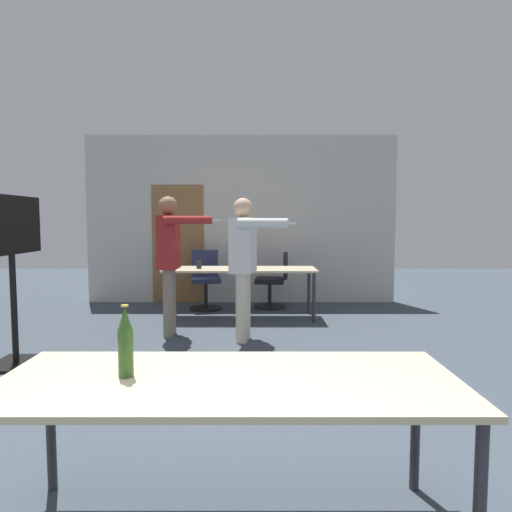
{
  "coord_description": "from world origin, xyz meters",
  "views": [
    {
      "loc": [
        0.26,
        -1.5,
        1.44
      ],
      "look_at": [
        0.28,
        2.85,
        1.1
      ],
      "focal_mm": 32.0,
      "sensor_mm": 36.0,
      "label": 1
    }
  ],
  "objects_px": {
    "office_chair_far_right": "(272,282)",
    "office_chair_far_left": "(204,281)",
    "person_near_casual": "(242,256)",
    "drink_cup": "(197,265)",
    "person_right_polo": "(168,251)",
    "tv_screen": "(9,258)",
    "beer_bottle": "(123,343)"
  },
  "relations": [
    {
      "from": "person_near_casual",
      "to": "office_chair_far_left",
      "type": "height_order",
      "value": "person_near_casual"
    },
    {
      "from": "tv_screen",
      "to": "beer_bottle",
      "type": "bearing_deg",
      "value": -143.38
    },
    {
      "from": "office_chair_far_right",
      "to": "beer_bottle",
      "type": "distance_m",
      "value": 5.53
    },
    {
      "from": "office_chair_far_right",
      "to": "person_near_casual",
      "type": "bearing_deg",
      "value": 173.73
    },
    {
      "from": "person_near_casual",
      "to": "office_chair_far_left",
      "type": "distance_m",
      "value": 2.18
    },
    {
      "from": "person_right_polo",
      "to": "drink_cup",
      "type": "distance_m",
      "value": 1.07
    },
    {
      "from": "person_right_polo",
      "to": "beer_bottle",
      "type": "xyz_separation_m",
      "value": [
        0.48,
        -3.62,
        -0.17
      ]
    },
    {
      "from": "office_chair_far_right",
      "to": "beer_bottle",
      "type": "relative_size",
      "value": 2.77
    },
    {
      "from": "office_chair_far_left",
      "to": "beer_bottle",
      "type": "height_order",
      "value": "beer_bottle"
    },
    {
      "from": "office_chair_far_right",
      "to": "drink_cup",
      "type": "xyz_separation_m",
      "value": [
        -1.14,
        -0.81,
        0.37
      ]
    },
    {
      "from": "beer_bottle",
      "to": "drink_cup",
      "type": "bearing_deg",
      "value": 93.08
    },
    {
      "from": "office_chair_far_left",
      "to": "tv_screen",
      "type": "bearing_deg",
      "value": 52.48
    },
    {
      "from": "person_near_casual",
      "to": "office_chair_far_left",
      "type": "bearing_deg",
      "value": -151.01
    },
    {
      "from": "office_chair_far_left",
      "to": "beer_bottle",
      "type": "distance_m",
      "value": 5.38
    },
    {
      "from": "beer_bottle",
      "to": "tv_screen",
      "type": "bearing_deg",
      "value": 126.62
    },
    {
      "from": "office_chair_far_left",
      "to": "beer_bottle",
      "type": "relative_size",
      "value": 2.88
    },
    {
      "from": "person_right_polo",
      "to": "office_chair_far_left",
      "type": "bearing_deg",
      "value": 173.38
    },
    {
      "from": "person_near_casual",
      "to": "beer_bottle",
      "type": "xyz_separation_m",
      "value": [
        -0.45,
        -3.37,
        -0.13
      ]
    },
    {
      "from": "tv_screen",
      "to": "office_chair_far_right",
      "type": "bearing_deg",
      "value": -41.97
    },
    {
      "from": "tv_screen",
      "to": "drink_cup",
      "type": "distance_m",
      "value": 2.71
    },
    {
      "from": "person_near_casual",
      "to": "beer_bottle",
      "type": "height_order",
      "value": "person_near_casual"
    },
    {
      "from": "drink_cup",
      "to": "beer_bottle",
      "type": "bearing_deg",
      "value": -86.92
    },
    {
      "from": "office_chair_far_left",
      "to": "drink_cup",
      "type": "height_order",
      "value": "office_chair_far_left"
    },
    {
      "from": "office_chair_far_left",
      "to": "drink_cup",
      "type": "bearing_deg",
      "value": 79.72
    },
    {
      "from": "person_near_casual",
      "to": "drink_cup",
      "type": "height_order",
      "value": "person_near_casual"
    },
    {
      "from": "person_near_casual",
      "to": "office_chair_far_left",
      "type": "relative_size",
      "value": 1.8
    },
    {
      "from": "office_chair_far_right",
      "to": "office_chair_far_left",
      "type": "bearing_deg",
      "value": 99.67
    },
    {
      "from": "person_right_polo",
      "to": "tv_screen",
      "type": "bearing_deg",
      "value": -47.02
    },
    {
      "from": "tv_screen",
      "to": "drink_cup",
      "type": "xyz_separation_m",
      "value": [
        1.56,
        2.2,
        -0.28
      ]
    },
    {
      "from": "person_right_polo",
      "to": "office_chair_far_right",
      "type": "bearing_deg",
      "value": 144.34
    },
    {
      "from": "person_right_polo",
      "to": "drink_cup",
      "type": "relative_size",
      "value": 15.76
    },
    {
      "from": "tv_screen",
      "to": "office_chair_far_left",
      "type": "relative_size",
      "value": 1.78
    }
  ]
}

